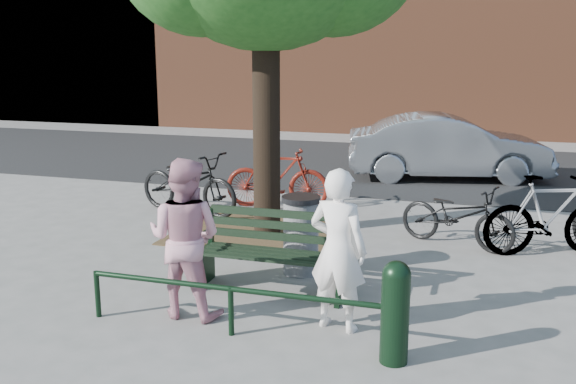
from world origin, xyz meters
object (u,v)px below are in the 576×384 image
(person_right, at_px, (185,238))
(litter_bin, at_px, (301,235))
(park_bench, at_px, (273,250))
(parked_car, at_px, (448,147))
(person_left, at_px, (338,250))
(bicycle_c, at_px, (457,216))
(bollard, at_px, (395,309))

(person_right, height_order, litter_bin, person_right)
(park_bench, distance_m, parked_car, 7.43)
(park_bench, relative_size, litter_bin, 1.76)
(person_left, relative_size, parked_car, 0.39)
(park_bench, bearing_deg, litter_bin, 76.27)
(person_left, bearing_deg, bicycle_c, -95.95)
(litter_bin, bearing_deg, park_bench, -103.73)
(person_left, bearing_deg, parked_car, -82.38)
(bicycle_c, bearing_deg, parked_car, 26.46)
(bollard, distance_m, litter_bin, 2.47)
(person_right, distance_m, bicycle_c, 4.23)
(litter_bin, xyz_separation_m, parked_car, (1.35, 6.63, 0.19))
(parked_car, bearing_deg, park_bench, 155.73)
(person_right, bearing_deg, litter_bin, -116.20)
(person_left, height_order, person_right, person_right)
(person_left, xyz_separation_m, bicycle_c, (1.00, 3.18, -0.37))
(bicycle_c, relative_size, parked_car, 0.40)
(bollard, xyz_separation_m, parked_car, (-0.09, 8.63, 0.18))
(person_right, xyz_separation_m, litter_bin, (0.80, 1.58, -0.34))
(person_right, relative_size, bicycle_c, 0.99)
(park_bench, distance_m, person_left, 1.29)
(person_left, relative_size, person_right, 0.98)
(person_right, bearing_deg, person_left, -174.62)
(person_left, distance_m, bicycle_c, 3.35)
(bollard, bearing_deg, parked_car, 90.60)
(person_left, bearing_deg, bollard, 151.02)
(park_bench, distance_m, bollard, 2.10)
(bollard, xyz_separation_m, bicycle_c, (0.35, 3.73, -0.06))
(park_bench, bearing_deg, bicycle_c, 50.54)
(park_bench, xyz_separation_m, bicycle_c, (1.95, 2.37, -0.03))
(bicycle_c, height_order, parked_car, parked_car)
(park_bench, height_order, person_left, person_left)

